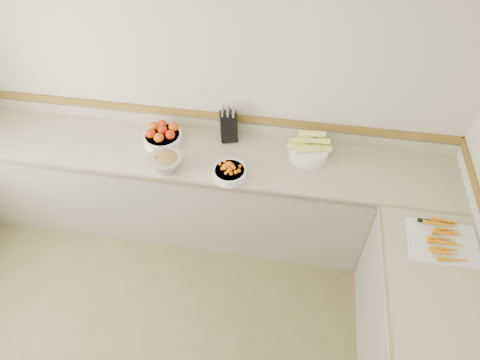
# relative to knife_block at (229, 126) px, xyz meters

# --- Properties ---
(back_wall) EXTENTS (4.00, 0.00, 4.00)m
(back_wall) POSITION_rel_knife_block_xyz_m (-0.17, 0.10, 0.27)
(back_wall) COLOR beige
(back_wall) RESTS_ON ground_plane
(counter_back) EXTENTS (4.00, 0.65, 1.08)m
(counter_back) POSITION_rel_knife_block_xyz_m (-0.17, -0.22, -0.58)
(counter_back) COLOR tan
(counter_back) RESTS_ON ground_plane
(knife_block) EXTENTS (0.17, 0.19, 0.33)m
(knife_block) POSITION_rel_knife_block_xyz_m (0.00, 0.00, 0.00)
(knife_block) COLOR black
(knife_block) RESTS_ON counter_back
(tomato_bowl) EXTENTS (0.32, 0.32, 0.16)m
(tomato_bowl) POSITION_rel_knife_block_xyz_m (-0.52, -0.14, -0.07)
(tomato_bowl) COLOR white
(tomato_bowl) RESTS_ON counter_back
(cherry_tomato_bowl) EXTENTS (0.26, 0.26, 0.15)m
(cherry_tomato_bowl) POSITION_rel_knife_block_xyz_m (0.08, -0.43, -0.08)
(cherry_tomato_bowl) COLOR white
(cherry_tomato_bowl) RESTS_ON counter_back
(corn_bowl) EXTENTS (0.35, 0.31, 0.23)m
(corn_bowl) POSITION_rel_knife_block_xyz_m (0.66, -0.11, -0.06)
(corn_bowl) COLOR white
(corn_bowl) RESTS_ON counter_back
(rhubarb_bowl) EXTENTS (0.26, 0.26, 0.14)m
(rhubarb_bowl) POSITION_rel_knife_block_xyz_m (-0.41, -0.43, -0.06)
(rhubarb_bowl) COLOR #B2B2BA
(rhubarb_bowl) RESTS_ON counter_back
(cutting_board) EXTENTS (0.45, 0.37, 0.06)m
(cutting_board) POSITION_rel_knife_block_xyz_m (1.58, -0.80, -0.11)
(cutting_board) COLOR white
(cutting_board) RESTS_ON counter_right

